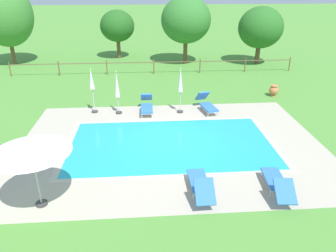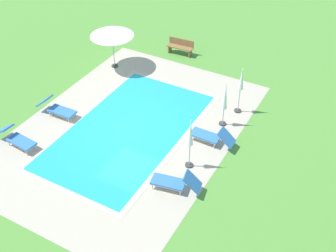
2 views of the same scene
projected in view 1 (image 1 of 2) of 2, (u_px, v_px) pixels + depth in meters
The scene contains 18 objects.
ground_plane at pixel (171, 144), 13.47m from camera, with size 160.00×160.00×0.00m, color #518E38.
pool_deck_paving at pixel (171, 144), 13.46m from camera, with size 12.69×8.99×0.01m, color #B2A893.
swimming_pool_water at pixel (171, 144), 13.46m from camera, with size 8.38×4.68×0.01m, color #23A8C1.
pool_coping_rim at pixel (171, 144), 13.46m from camera, with size 8.86×5.16×0.01m.
sun_lounger_north_near_steps at pixel (147, 105), 16.52m from camera, with size 0.61×1.97×0.88m.
sun_lounger_north_mid at pixel (277, 182), 10.28m from camera, with size 0.77×2.07×0.80m.
sun_lounger_north_far at pixel (207, 104), 16.67m from camera, with size 0.97×2.00×0.93m.
sun_lounger_north_end at pixel (200, 184), 10.19m from camera, with size 0.64×1.99×0.87m.
patio_umbrella_open_foreground at pixel (30, 146), 8.98m from camera, with size 2.30×2.30×2.30m.
patio_umbrella_closed_row_west at pixel (92, 84), 15.98m from camera, with size 0.32×0.32×2.33m.
patio_umbrella_closed_row_mid_west at pixel (117, 88), 15.92m from camera, with size 0.32×0.32×2.25m.
patio_umbrella_closed_row_centre at pixel (180, 84), 15.99m from camera, with size 0.32×0.32×2.37m.
terracotta_urn_near_fence at pixel (274, 90), 18.79m from camera, with size 0.54×0.54×0.66m.
perimeter_fence at pixel (154, 64), 23.10m from camera, with size 20.44×0.08×1.05m.
tree_far_west at pixel (261, 28), 24.93m from camera, with size 3.48×3.48×4.46m.
tree_west_mid at pixel (117, 26), 26.92m from camera, with size 2.88×2.88×4.02m.
tree_centre at pixel (5, 15), 24.39m from camera, with size 4.11×4.11×6.27m.
tree_east_mid at pixel (186, 20), 24.85m from camera, with size 3.90×3.90×5.22m.
Camera 1 is at (-1.01, -11.86, 6.35)m, focal length 34.04 mm.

